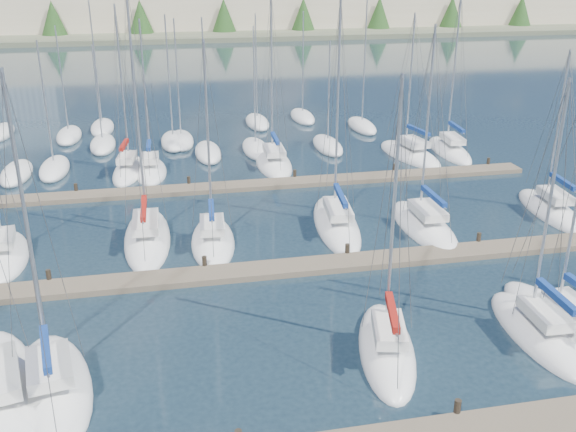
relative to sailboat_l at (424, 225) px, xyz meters
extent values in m
plane|color=#1E2F3C|center=(-9.95, 39.88, -0.18)|extent=(400.00, 400.00, 0.00)
cylinder|color=#2D261C|center=(-5.95, -17.22, 0.12)|extent=(0.26, 0.26, 1.10)
cube|color=#6B5E4C|center=(-9.95, -4.12, -0.03)|extent=(44.00, 1.80, 0.35)
cylinder|color=#2D261C|center=(-21.95, -3.22, 0.12)|extent=(0.26, 0.26, 1.10)
cylinder|color=#2D261C|center=(-13.95, -3.22, 0.12)|extent=(0.26, 0.26, 1.10)
cylinder|color=#2D261C|center=(-5.95, -3.22, 0.12)|extent=(0.26, 0.26, 1.10)
cylinder|color=#2D261C|center=(2.05, -3.22, 0.12)|extent=(0.26, 0.26, 1.10)
cube|color=#6B5E4C|center=(-9.95, 9.88, -0.03)|extent=(44.00, 1.80, 0.35)
cylinder|color=#2D261C|center=(-21.95, 10.78, 0.12)|extent=(0.26, 0.26, 1.10)
cylinder|color=#2D261C|center=(-13.95, 10.78, 0.12)|extent=(0.26, 0.26, 1.10)
cylinder|color=#2D261C|center=(-5.95, 10.78, 0.12)|extent=(0.26, 0.26, 1.10)
cylinder|color=#2D261C|center=(2.05, 10.78, 0.12)|extent=(0.26, 0.26, 1.10)
cylinder|color=#2D261C|center=(10.05, 10.78, 0.12)|extent=(0.26, 0.26, 1.10)
ellipsoid|color=white|center=(0.00, 0.03, -0.13)|extent=(2.99, 8.68, 1.60)
cube|color=black|center=(0.00, 0.03, -0.13)|extent=(1.55, 4.17, 0.12)
cube|color=silver|center=(-0.01, -0.40, 1.17)|extent=(1.61, 3.05, 0.50)
cylinder|color=#9EA0A5|center=(0.01, 0.72, 6.51)|extent=(0.14, 0.14, 11.18)
cylinder|color=#9EA0A5|center=(-0.02, -1.09, 2.22)|extent=(0.17, 3.62, 0.10)
cube|color=navy|center=(-0.02, -1.09, 2.34)|extent=(0.37, 3.34, 0.30)
ellipsoid|color=white|center=(-18.41, 15.37, -0.13)|extent=(3.15, 7.59, 1.60)
cube|color=black|center=(-18.41, 15.37, -0.13)|extent=(1.60, 3.66, 0.12)
cube|color=silver|center=(-18.46, 15.00, 1.17)|extent=(1.55, 2.71, 0.50)
cylinder|color=#9EA0A5|center=(-18.33, 15.95, 6.72)|extent=(0.14, 0.14, 11.59)
cylinder|color=#9EA0A5|center=(-18.53, 14.42, 2.22)|extent=(0.50, 3.08, 0.10)
cube|color=maroon|center=(-18.53, 14.42, 2.34)|extent=(0.66, 2.86, 0.30)
ellipsoid|color=white|center=(-16.99, 1.60, -0.13)|extent=(2.87, 9.63, 1.60)
cube|color=silver|center=(-17.00, 1.12, 1.17)|extent=(1.55, 3.38, 0.50)
cylinder|color=#9EA0A5|center=(-16.98, 2.36, 7.72)|extent=(0.14, 0.14, 13.59)
cylinder|color=#9EA0A5|center=(-17.01, 0.35, 2.22)|extent=(0.16, 4.03, 0.10)
cube|color=maroon|center=(-17.01, 0.35, 2.34)|extent=(0.36, 3.71, 0.30)
ellipsoid|color=white|center=(1.57, -12.62, -0.13)|extent=(3.08, 9.37, 1.60)
cube|color=black|center=(1.57, -12.62, -0.13)|extent=(1.58, 4.50, 0.12)
ellipsoid|color=white|center=(-6.96, -12.55, -0.13)|extent=(4.07, 7.85, 1.60)
cube|color=maroon|center=(-6.96, -12.55, -0.13)|extent=(2.05, 3.79, 0.12)
cube|color=silver|center=(-7.05, -12.92, 1.17)|extent=(1.88, 2.86, 0.50)
cylinder|color=#9EA0A5|center=(-6.81, -11.97, 6.23)|extent=(0.14, 0.14, 10.62)
cylinder|color=#9EA0A5|center=(-7.19, -13.50, 2.22)|extent=(0.85, 3.09, 0.10)
cube|color=maroon|center=(-7.19, -13.50, 2.34)|extent=(0.99, 2.89, 0.30)
ellipsoid|color=white|center=(-13.18, 0.28, -0.13)|extent=(3.08, 7.47, 1.60)
cube|color=maroon|center=(-13.18, 0.28, -0.13)|extent=(1.58, 3.59, 0.12)
cube|color=silver|center=(-13.21, -0.09, 1.17)|extent=(1.59, 2.65, 0.50)
cylinder|color=#9EA0A5|center=(-13.14, 0.86, 6.23)|extent=(0.14, 0.14, 10.61)
cylinder|color=#9EA0A5|center=(-13.25, -0.67, 2.22)|extent=(0.33, 3.07, 0.10)
cube|color=navy|center=(-13.25, -0.67, 2.34)|extent=(0.51, 2.84, 0.30)
ellipsoid|color=white|center=(0.06, -12.69, -0.13)|extent=(2.73, 7.58, 1.60)
cube|color=silver|center=(0.04, -13.07, 1.17)|extent=(1.43, 2.67, 0.50)
cylinder|color=#9EA0A5|center=(0.08, -12.10, 6.05)|extent=(0.14, 0.14, 10.25)
cylinder|color=#9EA0A5|center=(0.01, -13.66, 2.22)|extent=(0.23, 3.14, 0.10)
cube|color=navy|center=(0.01, -13.66, 2.34)|extent=(0.42, 2.90, 0.30)
ellipsoid|color=white|center=(-5.29, 1.41, -0.13)|extent=(3.74, 9.94, 1.60)
cube|color=silver|center=(-5.34, 0.92, 1.17)|extent=(1.83, 3.54, 0.50)
cylinder|color=#9EA0A5|center=(-5.20, 2.18, 7.27)|extent=(0.14, 0.14, 12.70)
cylinder|color=#9EA0A5|center=(-5.43, 0.15, 2.22)|extent=(0.57, 4.06, 0.10)
cube|color=navy|center=(-5.43, 0.15, 2.34)|extent=(0.73, 3.76, 0.30)
ellipsoid|color=white|center=(9.30, 0.85, -0.13)|extent=(3.32, 8.19, 1.60)
cube|color=silver|center=(9.26, 0.46, 1.17)|extent=(1.65, 2.92, 0.50)
cylinder|color=#9EA0A5|center=(9.37, 1.49, 5.64)|extent=(0.14, 0.14, 9.42)
cylinder|color=#9EA0A5|center=(9.19, -0.18, 2.22)|extent=(0.47, 3.34, 0.10)
cube|color=navy|center=(9.19, -0.18, 2.34)|extent=(0.64, 3.09, 0.30)
ellipsoid|color=white|center=(-6.80, 15.10, -0.13)|extent=(3.17, 8.51, 1.60)
cube|color=maroon|center=(-6.80, 15.10, -0.13)|extent=(1.63, 4.09, 0.12)
cube|color=silver|center=(-6.82, 14.68, 1.17)|extent=(1.67, 3.00, 0.50)
cylinder|color=#9EA0A5|center=(-6.77, 15.77, 7.09)|extent=(0.14, 0.14, 12.33)
cylinder|color=#9EA0A5|center=(-6.85, 14.01, 2.22)|extent=(0.25, 3.53, 0.10)
cube|color=navy|center=(-6.85, 14.01, 2.34)|extent=(0.44, 3.26, 0.30)
ellipsoid|color=white|center=(5.11, 15.28, -0.13)|extent=(4.33, 9.02, 1.60)
cube|color=silver|center=(5.17, 14.85, 1.17)|extent=(2.12, 3.25, 0.50)
cylinder|color=#9EA0A5|center=(5.00, 15.96, 6.25)|extent=(0.14, 0.14, 10.64)
cylinder|color=#9EA0A5|center=(5.28, 14.16, 2.22)|extent=(0.65, 3.61, 0.10)
cube|color=navy|center=(5.28, 14.16, 2.34)|extent=(0.80, 3.35, 0.30)
ellipsoid|color=white|center=(-22.57, -12.50, -0.13)|extent=(5.30, 10.29, 1.60)
cube|color=black|center=(-22.57, -12.50, -0.13)|extent=(2.66, 4.97, 0.12)
ellipsoid|color=white|center=(-20.62, -12.45, -0.13)|extent=(4.30, 8.22, 1.60)
cube|color=silver|center=(-20.55, -12.84, 1.17)|extent=(2.08, 2.98, 0.50)
cylinder|color=#9EA0A5|center=(-20.74, -11.84, 6.55)|extent=(0.14, 0.14, 11.25)
cylinder|color=#9EA0A5|center=(-20.44, -13.45, 2.22)|extent=(0.70, 3.25, 0.10)
cube|color=navy|center=(-20.44, -13.45, 2.34)|extent=(0.85, 3.03, 0.30)
ellipsoid|color=white|center=(8.98, 15.68, -0.13)|extent=(3.26, 8.73, 1.60)
cube|color=silver|center=(8.94, 15.25, 1.17)|extent=(1.64, 3.10, 0.50)
cylinder|color=#9EA0A5|center=(9.04, 16.36, 6.97)|extent=(0.14, 0.14, 12.10)
cylinder|color=#9EA0A5|center=(8.88, 14.57, 2.22)|extent=(0.43, 3.58, 0.10)
cube|color=navy|center=(8.88, 14.57, 2.34)|extent=(0.60, 3.31, 0.30)
ellipsoid|color=white|center=(-16.66, 14.78, -0.13)|extent=(2.54, 6.54, 1.60)
cube|color=silver|center=(-16.67, 14.45, 1.17)|extent=(1.36, 2.30, 0.50)
cylinder|color=#9EA0A5|center=(-16.64, 15.29, 6.22)|extent=(0.14, 0.14, 10.58)
cylinder|color=#9EA0A5|center=(-16.68, 13.93, 2.22)|extent=(0.18, 2.72, 0.10)
cube|color=navy|center=(-16.68, 13.93, 2.34)|extent=(0.37, 2.51, 0.30)
ellipsoid|color=white|center=(-24.93, 0.65, -0.13)|extent=(3.51, 7.38, 1.60)
cube|color=black|center=(-24.93, 0.65, -0.13)|extent=(1.79, 3.56, 0.12)
ellipsoid|color=white|center=(-30.70, 29.78, 0.07)|extent=(2.20, 6.40, 1.40)
cylinder|color=#9EA0A5|center=(-13.89, 23.33, 5.79)|extent=(0.12, 0.12, 10.14)
ellipsoid|color=white|center=(-13.89, 23.33, 0.07)|extent=(2.20, 6.40, 1.40)
cylinder|color=#9EA0A5|center=(-14.63, 23.12, 5.97)|extent=(0.12, 0.12, 10.49)
ellipsoid|color=white|center=(-14.63, 23.12, 0.07)|extent=(2.20, 6.40, 1.40)
cylinder|color=#9EA0A5|center=(-0.88, 30.41, 5.76)|extent=(0.12, 0.12, 10.06)
ellipsoid|color=white|center=(-0.88, 30.41, 0.07)|extent=(2.20, 6.40, 1.40)
cylinder|color=#9EA0A5|center=(-24.17, 27.22, 5.42)|extent=(0.12, 0.12, 9.39)
ellipsoid|color=white|center=(-24.17, 27.22, 0.07)|extent=(2.20, 6.40, 1.40)
cylinder|color=#9EA0A5|center=(-26.92, 16.07, 5.65)|extent=(0.12, 0.12, 9.85)
ellipsoid|color=white|center=(-26.92, 16.07, 0.07)|extent=(2.20, 6.40, 1.40)
cylinder|color=#9EA0A5|center=(-24.17, 16.71, 5.37)|extent=(0.12, 0.12, 9.30)
ellipsoid|color=white|center=(-24.17, 16.71, 0.07)|extent=(2.20, 6.40, 1.40)
cylinder|color=#9EA0A5|center=(4.03, 25.29, 6.56)|extent=(0.12, 0.12, 11.68)
ellipsoid|color=white|center=(4.03, 25.29, 0.07)|extent=(2.20, 6.40, 1.40)
cylinder|color=#9EA0A5|center=(-7.64, 19.20, 5.61)|extent=(0.12, 0.12, 9.76)
ellipsoid|color=white|center=(-7.64, 19.20, 0.07)|extent=(2.20, 6.40, 1.40)
cylinder|color=#9EA0A5|center=(-21.29, 29.79, 6.70)|extent=(0.12, 0.12, 11.95)
ellipsoid|color=white|center=(-21.29, 29.79, 0.07)|extent=(2.20, 6.40, 1.40)
cylinder|color=#9EA0A5|center=(-1.19, 18.94, 4.96)|extent=(0.12, 0.12, 8.46)
ellipsoid|color=white|center=(-1.19, 18.94, 0.07)|extent=(2.20, 6.40, 1.40)
cylinder|color=#9EA0A5|center=(-20.86, 23.35, 4.78)|extent=(0.12, 0.12, 8.12)
ellipsoid|color=white|center=(-20.86, 23.35, 0.07)|extent=(2.20, 6.40, 1.40)
cylinder|color=#9EA0A5|center=(-5.94, 28.97, 5.72)|extent=(0.12, 0.12, 10.00)
ellipsoid|color=white|center=(-5.94, 28.97, 0.07)|extent=(2.20, 6.40, 1.40)
cylinder|color=#9EA0A5|center=(-11.84, 18.85, 5.99)|extent=(0.12, 0.12, 10.54)
ellipsoid|color=white|center=(-11.84, 18.85, 0.07)|extent=(2.20, 6.40, 1.40)
cube|color=#666B51|center=(-9.95, 129.88, 0.32)|extent=(400.00, 60.00, 1.00)
cube|color=beige|center=(0.05, 119.88, 4.82)|extent=(200.00, 12.00, 10.00)
cone|color=#284C1E|center=(-35.95, 112.88, 3.82)|extent=(6.00, 6.00, 8.00)
cone|color=#284C1E|center=(-17.95, 112.88, 3.82)|extent=(6.00, 6.00, 8.00)
cone|color=#284C1E|center=(0.05, 112.88, 3.82)|extent=(6.00, 6.00, 8.00)
cone|color=#284C1E|center=(18.05, 112.88, 3.82)|extent=(6.00, 6.00, 8.00)
cone|color=#284C1E|center=(36.05, 112.88, 3.82)|extent=(6.00, 6.00, 8.00)
cone|color=#284C1E|center=(54.05, 112.88, 3.82)|extent=(6.00, 6.00, 8.00)
cone|color=#284C1E|center=(72.05, 112.88, 3.82)|extent=(6.00, 6.00, 8.00)
camera|label=1|loc=(-15.80, -34.61, 15.42)|focal=40.00mm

